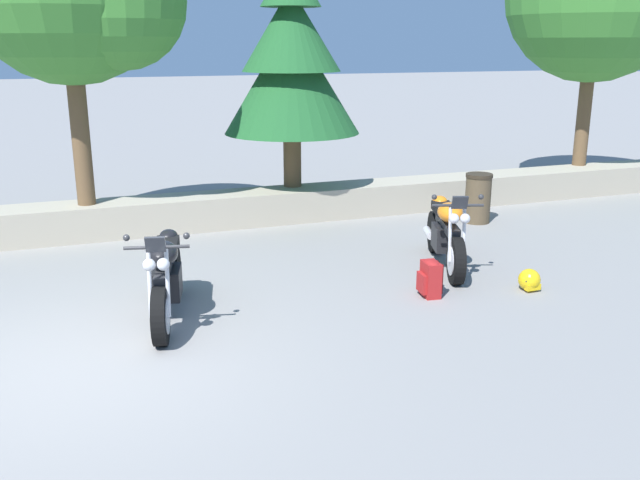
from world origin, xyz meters
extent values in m
plane|color=gray|center=(0.00, 0.00, 0.00)|extent=(120.00, 120.00, 0.00)
cube|color=#A89E89|center=(0.00, 4.80, 0.28)|extent=(36.00, 0.80, 0.55)
cylinder|color=black|center=(0.86, 0.19, 0.31)|extent=(0.28, 0.64, 0.62)
cylinder|color=black|center=(1.19, 1.59, 0.31)|extent=(0.32, 0.64, 0.62)
cylinder|color=silver|center=(0.86, 0.19, 0.31)|extent=(0.24, 0.41, 0.38)
cube|color=black|center=(1.04, 0.94, 0.41)|extent=(0.42, 0.54, 0.34)
cube|color=#2D2D30|center=(1.02, 0.84, 0.61)|extent=(0.39, 1.10, 0.12)
ellipsoid|color=black|center=(0.98, 0.70, 0.83)|extent=(0.45, 0.58, 0.26)
cube|color=black|center=(1.09, 1.16, 0.77)|extent=(0.38, 0.60, 0.12)
ellipsoid|color=black|center=(1.16, 1.46, 0.81)|extent=(0.28, 0.32, 0.16)
cylinder|color=#2D2D30|center=(0.88, 0.27, 1.03)|extent=(0.65, 0.19, 0.04)
sphere|color=silver|center=(0.92, 0.12, 0.89)|extent=(0.13, 0.13, 0.13)
sphere|color=silver|center=(0.78, 0.15, 0.89)|extent=(0.13, 0.13, 0.13)
cube|color=#26282D|center=(0.86, 0.17, 1.09)|extent=(0.22, 0.14, 0.18)
cylinder|color=silver|center=(0.98, 1.40, 0.36)|extent=(0.19, 0.40, 0.11)
cylinder|color=silver|center=(0.96, 0.21, 0.67)|extent=(0.08, 0.17, 0.73)
cylinder|color=silver|center=(0.78, 0.25, 0.67)|extent=(0.08, 0.17, 0.73)
sphere|color=#2D2D30|center=(1.18, 0.24, 1.13)|extent=(0.07, 0.07, 0.07)
sphere|color=#2D2D30|center=(0.60, 0.38, 1.13)|extent=(0.07, 0.07, 0.07)
cylinder|color=black|center=(4.73, 0.78, 0.31)|extent=(0.34, 0.63, 0.62)
cylinder|color=black|center=(5.20, 2.14, 0.31)|extent=(0.38, 0.64, 0.62)
cylinder|color=silver|center=(4.73, 0.78, 0.31)|extent=(0.28, 0.42, 0.38)
cube|color=black|center=(4.98, 1.51, 0.41)|extent=(0.46, 0.56, 0.34)
cube|color=#2D2D30|center=(4.95, 1.41, 0.61)|extent=(0.50, 1.08, 0.12)
ellipsoid|color=orange|center=(4.90, 1.27, 0.83)|extent=(0.49, 0.60, 0.26)
cube|color=black|center=(5.06, 1.73, 0.77)|extent=(0.43, 0.61, 0.12)
ellipsoid|color=orange|center=(5.16, 2.01, 0.81)|extent=(0.30, 0.34, 0.16)
cylinder|color=#2D2D30|center=(4.75, 0.86, 1.03)|extent=(0.63, 0.25, 0.04)
sphere|color=silver|center=(4.77, 0.70, 0.89)|extent=(0.13, 0.13, 0.13)
sphere|color=silver|center=(4.64, 0.75, 0.89)|extent=(0.13, 0.13, 0.13)
cube|color=#26282D|center=(4.72, 0.76, 1.09)|extent=(0.22, 0.16, 0.18)
cylinder|color=silver|center=(4.97, 1.97, 0.36)|extent=(0.23, 0.39, 0.11)
cylinder|color=silver|center=(4.82, 0.79, 0.67)|extent=(0.10, 0.17, 0.73)
cylinder|color=silver|center=(4.65, 0.85, 0.67)|extent=(0.10, 0.17, 0.73)
sphere|color=#2D2D30|center=(5.05, 0.80, 1.13)|extent=(0.07, 0.07, 0.07)
sphere|color=#2D2D30|center=(4.48, 0.99, 1.13)|extent=(0.07, 0.07, 0.07)
cube|color=#A31E1E|center=(4.19, 0.48, 0.22)|extent=(0.22, 0.32, 0.44)
cube|color=#A31E1E|center=(4.08, 0.50, 0.18)|extent=(0.08, 0.24, 0.24)
ellipsoid|color=#A31E1E|center=(4.19, 0.48, 0.43)|extent=(0.21, 0.30, 0.08)
cube|color=#591010|center=(4.28, 0.39, 0.24)|extent=(0.04, 0.05, 0.37)
cube|color=#591010|center=(4.30, 0.55, 0.24)|extent=(0.04, 0.05, 0.37)
sphere|color=yellow|center=(5.47, 0.24, 0.14)|extent=(0.28, 0.28, 0.28)
ellipsoid|color=black|center=(5.47, 0.16, 0.15)|extent=(0.23, 0.06, 0.12)
cube|color=yellow|center=(5.47, 0.16, 0.07)|extent=(0.20, 0.08, 0.08)
cylinder|color=brown|center=(0.35, 4.78, 1.66)|extent=(0.28, 0.28, 2.22)
sphere|color=#387A2D|center=(1.03, 4.33, 3.61)|extent=(1.97, 1.97, 1.97)
cylinder|color=brown|center=(3.88, 5.03, 1.19)|extent=(0.32, 0.32, 1.27)
cone|color=#1E5628|center=(3.88, 5.03, 2.46)|extent=(2.36, 2.36, 1.92)
cone|color=#1E5628|center=(3.88, 5.03, 3.25)|extent=(1.70, 1.70, 1.38)
cylinder|color=brown|center=(10.24, 5.07, 1.61)|extent=(0.28, 0.28, 2.13)
cylinder|color=brown|center=(6.76, 3.47, 0.40)|extent=(0.44, 0.44, 0.80)
cylinder|color=#30271B|center=(6.76, 3.47, 0.83)|extent=(0.46, 0.46, 0.06)
camera|label=1|loc=(0.10, -6.66, 3.04)|focal=39.03mm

